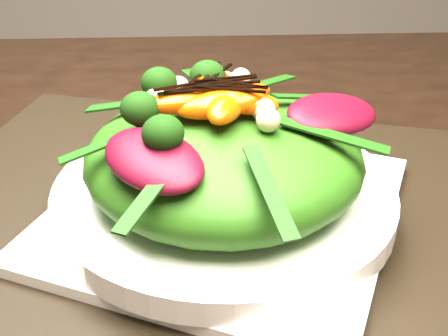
{
  "coord_description": "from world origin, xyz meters",
  "views": [
    {
      "loc": [
        0.04,
        -0.44,
        1.04
      ],
      "look_at": [
        0.06,
        -0.04,
        0.8
      ],
      "focal_mm": 48.0,
      "sensor_mm": 36.0,
      "label": 1
    }
  ],
  "objects_px": {
    "salad_bowl": "(224,195)",
    "lettuce_mound": "(224,157)",
    "dining_table": "(158,216)",
    "orange_segment": "(228,91)",
    "plate_base": "(224,210)",
    "placemat": "(224,217)"
  },
  "relations": [
    {
      "from": "salad_bowl",
      "to": "lettuce_mound",
      "type": "bearing_deg",
      "value": 0.0
    },
    {
      "from": "dining_table",
      "to": "orange_segment",
      "type": "bearing_deg",
      "value": -10.1
    },
    {
      "from": "plate_base",
      "to": "orange_segment",
      "type": "bearing_deg",
      "value": 79.51
    },
    {
      "from": "dining_table",
      "to": "salad_bowl",
      "type": "distance_m",
      "value": 0.08
    },
    {
      "from": "plate_base",
      "to": "lettuce_mound",
      "type": "relative_size",
      "value": 1.2
    },
    {
      "from": "dining_table",
      "to": "placemat",
      "type": "xyz_separation_m",
      "value": [
        0.06,
        -0.04,
        0.02
      ]
    },
    {
      "from": "dining_table",
      "to": "orange_segment",
      "type": "distance_m",
      "value": 0.14
    },
    {
      "from": "placemat",
      "to": "salad_bowl",
      "type": "bearing_deg",
      "value": -90.0
    },
    {
      "from": "lettuce_mound",
      "to": "placemat",
      "type": "bearing_deg",
      "value": 90.0
    },
    {
      "from": "dining_table",
      "to": "placemat",
      "type": "relative_size",
      "value": 3.01
    },
    {
      "from": "placemat",
      "to": "plate_base",
      "type": "distance_m",
      "value": 0.01
    },
    {
      "from": "placemat",
      "to": "orange_segment",
      "type": "distance_m",
      "value": 0.11
    },
    {
      "from": "dining_table",
      "to": "placemat",
      "type": "bearing_deg",
      "value": -32.28
    },
    {
      "from": "lettuce_mound",
      "to": "orange_segment",
      "type": "bearing_deg",
      "value": 79.51
    },
    {
      "from": "salad_bowl",
      "to": "dining_table",
      "type": "bearing_deg",
      "value": 147.72
    },
    {
      "from": "placemat",
      "to": "orange_segment",
      "type": "xyz_separation_m",
      "value": [
        0.0,
        0.03,
        0.1
      ]
    },
    {
      "from": "dining_table",
      "to": "lettuce_mound",
      "type": "height_order",
      "value": "dining_table"
    },
    {
      "from": "lettuce_mound",
      "to": "orange_segment",
      "type": "distance_m",
      "value": 0.05
    },
    {
      "from": "placemat",
      "to": "lettuce_mound",
      "type": "distance_m",
      "value": 0.06
    },
    {
      "from": "dining_table",
      "to": "orange_segment",
      "type": "xyz_separation_m",
      "value": [
        0.06,
        -0.01,
        0.12
      ]
    },
    {
      "from": "plate_base",
      "to": "salad_bowl",
      "type": "bearing_deg",
      "value": 0.0
    },
    {
      "from": "dining_table",
      "to": "salad_bowl",
      "type": "xyz_separation_m",
      "value": [
        0.06,
        -0.04,
        0.04
      ]
    }
  ]
}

